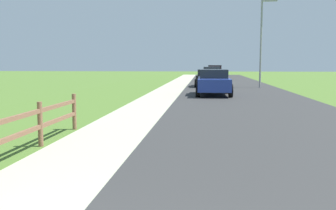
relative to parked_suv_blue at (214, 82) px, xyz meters
The scene contains 9 objects.
ground_plane 5.17m from the parked_suv_blue, 112.78° to the left, with size 120.00×120.00×0.00m, color #4B6D2A.
road_asphalt 6.92m from the parked_suv_blue, 77.23° to the left, with size 7.00×66.00×0.01m, color #313131.
curb_concrete 8.39m from the parked_suv_blue, 126.57° to the left, with size 6.00×66.00×0.01m, color #B1B694.
grass_verge 9.36m from the parked_suv_blue, 133.99° to the left, with size 5.00×66.00×0.00m, color #4B6D2A.
parked_suv_blue is the anchor object (origin of this frame).
parked_car_black 8.22m from the parked_suv_blue, 91.88° to the left, with size 2.03×4.27×1.37m.
parked_car_white 17.50m from the parked_suv_blue, 89.46° to the left, with size 2.15×4.43×1.48m.
parked_car_red 27.77m from the parked_suv_blue, 88.49° to the left, with size 2.17×4.54×1.60m.
street_lamp 8.59m from the parked_suv_blue, 62.05° to the left, with size 1.17×0.20×6.61m.
Camera 1 is at (1.49, -1.79, 1.84)m, focal length 40.46 mm.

